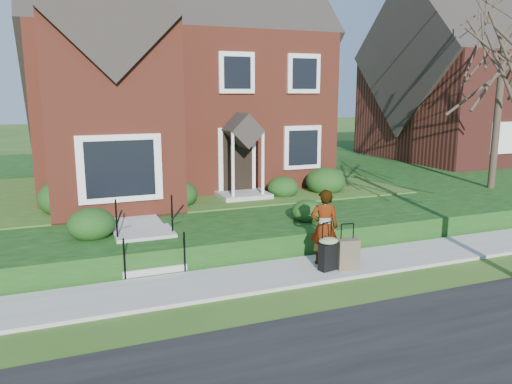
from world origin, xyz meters
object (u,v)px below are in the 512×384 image
front_steps (147,245)px  suitcase_olive (348,254)px  woman (324,227)px  suitcase_black (328,252)px

front_steps → suitcase_olive: bearing=-28.4°
front_steps → woman: woman is taller
front_steps → suitcase_olive: front_steps is taller
woman → suitcase_black: size_ratio=1.60×
front_steps → woman: bearing=-24.1°
woman → suitcase_olive: (0.32, -0.53, -0.53)m
woman → suitcase_black: (-0.12, -0.42, -0.45)m
woman → front_steps: bearing=-0.4°
suitcase_black → front_steps: bearing=138.1°
suitcase_olive → front_steps: bearing=161.6°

